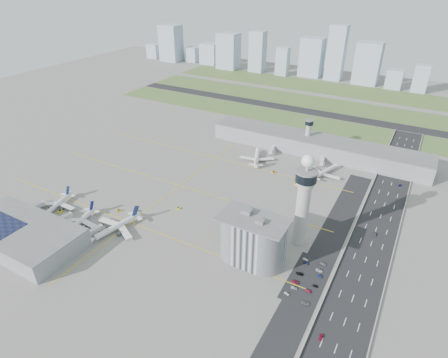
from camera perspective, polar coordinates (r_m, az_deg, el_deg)
The scene contains 63 objects.
ground at distance 276.20m, azimuth -3.57°, elevation -5.84°, with size 1000.00×1000.00×0.00m, color gray.
grass_strip_0 at distance 465.43m, azimuth 9.46°, elevation 9.11°, with size 480.00×50.00×0.08m, color #476931.
grass_strip_1 at distance 533.02m, azimuth 12.41°, elevation 11.47°, with size 480.00×60.00×0.08m, color #4C6932.
grass_strip_2 at distance 607.04m, azimuth 14.86°, elevation 13.38°, with size 480.00×70.00×0.08m, color #455C2B.
runway at distance 498.50m, azimuth 11.01°, elevation 10.36°, with size 480.00×22.00×0.10m, color black.
highway at distance 246.54m, azimuth 20.26°, elevation -13.10°, with size 28.00×500.00×0.10m, color black.
barrier_left at distance 247.14m, azimuth 17.08°, elevation -12.15°, with size 0.60×500.00×1.20m, color #9E9E99.
barrier_right at distance 246.03m, azimuth 23.53°, elevation -13.83°, with size 0.60×500.00×1.20m, color #9E9E99.
landside_road at distance 241.36m, azimuth 13.89°, elevation -12.97°, with size 18.00×260.00×0.08m, color black.
parking_lot at distance 232.98m, azimuth 12.51°, elevation -14.63°, with size 20.00×44.00×0.10m, color black.
taxiway_line_h_0 at distance 278.43m, azimuth -13.95°, elevation -6.47°, with size 260.00×0.60×0.01m, color yellow.
taxiway_line_h_1 at distance 316.25m, azimuth -6.78°, elevation -1.00°, with size 260.00×0.60×0.01m, color yellow.
taxiway_line_h_2 at distance 360.14m, azimuth -1.27°, elevation 3.24°, with size 260.00×0.60×0.01m, color yellow.
taxiway_line_v at distance 316.25m, azimuth -6.78°, elevation -1.00°, with size 0.60×260.00×0.01m, color yellow.
control_tower at distance 237.85m, azimuth 12.04°, elevation -2.80°, with size 14.00×14.00×64.50m.
secondary_tower at distance 377.83m, azimuth 12.70°, elevation 6.93°, with size 8.60×8.60×31.90m.
admin_building at distance 231.48m, azimuth 4.38°, elevation -9.16°, with size 42.00×24.00×33.50m.
terminal_pier at distance 377.90m, azimuth 13.86°, elevation 4.99°, with size 210.00×32.00×15.80m.
near_terminal at distance 282.83m, azimuth -28.56°, elevation -7.43°, with size 84.00×42.00×13.00m.
airplane_near_a at distance 309.60m, azimuth -24.29°, elevation -3.34°, with size 36.07×30.66×10.10m, color white, non-canonical shape.
airplane_near_b at distance 283.53m, azimuth -21.38°, elevation -5.82°, with size 37.03×31.48×10.37m, color white, non-canonical shape.
airplane_near_c at distance 269.66m, azimuth -16.35°, elevation -6.66°, with size 41.26×35.07×11.55m, color white, non-canonical shape.
airplane_far_a at distance 354.82m, azimuth 5.03°, elevation 3.66°, with size 38.33×32.58×10.73m, color white, non-canonical shape.
airplane_far_b at distance 339.61m, azimuth 15.09°, elevation 1.41°, with size 37.58×31.94×10.52m, color white, non-canonical shape.
jet_bridge_near_0 at distance 311.80m, azimuth -27.92°, elevation -4.53°, with size 14.00×3.00×5.70m, color silver, non-canonical shape.
jet_bridge_near_1 at distance 289.56m, azimuth -24.50°, elevation -6.32°, with size 14.00×3.00×5.70m, color silver, non-canonical shape.
jet_bridge_near_2 at distance 268.85m, azimuth -20.51°, elevation -8.36°, with size 14.00×3.00×5.70m, color silver, non-canonical shape.
jet_bridge_far_0 at distance 376.54m, azimuth 7.54°, elevation 4.68°, with size 14.00×3.00×5.70m, color silver, non-canonical shape.
jet_bridge_far_1 at distance 363.32m, azimuth 14.82°, elevation 2.94°, with size 14.00×3.00×5.70m, color silver, non-canonical shape.
tug_0 at distance 305.84m, azimuth -23.71°, elevation -4.53°, with size 2.38×3.46×2.01m, color yellow, non-canonical shape.
tug_1 at distance 292.50m, azimuth -15.76°, elevation -4.62°, with size 1.98×2.88×1.67m, color #D29B03, non-canonical shape.
tug_2 at distance 288.13m, azimuth -13.30°, elevation -4.79°, with size 2.28×3.32×1.93m, color gold, non-canonical shape.
tug_3 at distance 286.17m, azimuth -7.04°, elevation -4.43°, with size 1.92×2.80×1.62m, color yellow, non-canonical shape.
tug_4 at distance 335.79m, azimuth 7.54°, elevation 1.05°, with size 2.05×2.99×1.74m, color #F4A113, non-canonical shape.
tug_5 at distance 320.60m, azimuth 10.88°, elevation -0.72°, with size 2.08×3.03×1.76m, color yellow, non-canonical shape.
car_lot_0 at distance 221.95m, azimuth 9.54°, elevation -16.83°, with size 1.30×3.22×1.10m, color silver.
car_lot_1 at distance 225.52m, azimuth 10.61°, elevation -16.00°, with size 1.29×3.69×1.22m, color slate.
car_lot_2 at distance 228.98m, azimuth 10.81°, elevation -15.16°, with size 2.05×4.44×1.23m, color maroon.
car_lot_3 at distance 234.38m, azimuth 11.47°, elevation -13.96°, with size 1.77×4.36×1.26m, color black.
car_lot_4 at distance 242.24m, azimuth 12.45°, elevation -12.40°, with size 1.30×3.24×1.10m, color #15204E.
car_lot_5 at distance 244.61m, azimuth 12.27°, elevation -11.90°, with size 1.15×3.29×1.08m, color silver.
car_lot_6 at distance 218.80m, azimuth 12.30°, elevation -18.03°, with size 2.07×4.50×1.25m, color slate.
car_lot_7 at distance 225.57m, azimuth 12.73°, elevation -16.30°, with size 1.56×3.83×1.11m, color maroon.
car_lot_8 at distance 229.22m, azimuth 13.74°, elevation -15.55°, with size 1.29×3.20×1.09m, color black.
car_lot_9 at distance 235.62m, azimuth 14.39°, elevation -14.14°, with size 1.17×3.36×1.11m, color #0E1C51.
car_lot_10 at distance 238.95m, azimuth 14.31°, elevation -13.37°, with size 1.98×4.29×1.19m, color silver.
car_lot_11 at distance 243.99m, azimuth 14.86°, elevation -12.39°, with size 1.72×4.23×1.23m, color slate.
car_hw_0 at distance 206.23m, azimuth 14.54°, elevation -22.29°, with size 1.56×3.87×1.32m, color maroon.
car_hw_1 at distance 278.41m, azimuth 21.99°, elevation -7.82°, with size 1.34×3.85×1.27m, color #22202A.
car_hw_2 at distance 346.14m, azimuth 25.23°, elevation -0.89°, with size 1.82×3.95×1.10m, color navy.
car_hw_4 at distance 402.32m, azimuth 24.25°, elevation 3.54°, with size 1.49×3.70×1.26m, color slate.
skyline_bldg_0 at distance 803.20m, azimuth -10.61°, elevation 18.62°, with size 24.05×19.24×26.50m, color #9EADC1.
skyline_bldg_1 at distance 768.23m, azimuth -8.08°, elevation 19.82°, with size 37.63×30.10×65.60m, color #9EADC1.
skyline_bldg_2 at distance 758.94m, azimuth -4.83°, elevation 18.38°, with size 22.81×18.25×26.79m, color #9EADC1.
skyline_bldg_3 at distance 738.45m, azimuth -2.15°, elevation 18.55°, with size 32.30×25.84×36.93m, color #9EADC1.
skyline_bldg_4 at distance 698.86m, azimuth 0.67°, elevation 18.91°, with size 35.81×28.65×60.36m, color #9EADC1.
skyline_bldg_5 at distance 678.32m, azimuth 5.12°, elevation 18.75°, with size 25.49×20.39×66.89m, color #9EADC1.
skyline_bldg_6 at distance 661.08m, azimuth 8.92°, elevation 17.28°, with size 20.04×16.03×45.20m, color #9EADC1.
skyline_bldg_7 at distance 663.65m, azimuth 13.24°, elevation 17.64°, with size 35.76×28.61×61.22m, color #9EADC1.
skyline_bldg_8 at distance 646.46m, azimuth 16.74°, elevation 17.91°, with size 26.33×21.06×83.39m, color #9EADC1.
skyline_bldg_9 at distance 640.01m, azimuth 21.05°, elevation 16.13°, with size 36.96×29.57×62.11m, color #9EADC1.
skyline_bldg_10 at distance 630.42m, azimuth 24.51°, elevation 13.65°, with size 23.01×18.41×27.75m, color #9EADC1.
skyline_bldg_11 at distance 626.91m, azimuth 27.80°, elevation 13.38°, with size 20.22×16.18×38.97m, color #9EADC1.
Camera 1 is at (124.82, -187.41, 159.94)m, focal length 30.00 mm.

